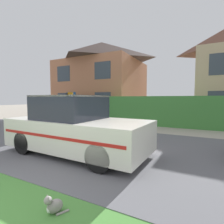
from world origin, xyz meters
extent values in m
cube|color=#5B5B60|center=(0.00, 3.93, 0.01)|extent=(28.00, 5.68, 0.01)
cube|color=#3D7F38|center=(-0.32, 9.07, 0.85)|extent=(13.05, 0.69, 1.69)
cylinder|color=black|center=(0.91, 2.07, 0.32)|extent=(0.63, 0.22, 0.62)
cylinder|color=black|center=(0.95, 3.62, 0.32)|extent=(0.63, 0.22, 0.62)
cylinder|color=black|center=(-1.60, 2.14, 0.32)|extent=(0.63, 0.22, 0.62)
cylinder|color=black|center=(-1.56, 3.69, 0.32)|extent=(0.63, 0.22, 0.62)
cube|color=silver|center=(-0.32, 2.88, 0.58)|extent=(4.10, 1.86, 0.79)
cube|color=#232833|center=(-0.54, 2.89, 1.31)|extent=(1.68, 1.62, 0.66)
cube|color=silver|center=(-0.54, 2.89, 1.62)|extent=(1.68, 1.62, 0.04)
cube|color=red|center=(-0.35, 2.00, 0.64)|extent=(3.85, 0.12, 0.07)
cube|color=red|center=(-0.30, 3.76, 0.64)|extent=(3.85, 0.12, 0.07)
cylinder|color=orange|center=(-0.54, 2.89, 1.68)|extent=(0.15, 0.15, 0.09)
ellipsoid|color=gray|center=(1.06, 0.69, 0.09)|extent=(0.23, 0.26, 0.19)
ellipsoid|color=white|center=(1.03, 0.62, 0.08)|extent=(0.10, 0.09, 0.10)
sphere|color=gray|center=(1.02, 0.61, 0.21)|extent=(0.11, 0.11, 0.11)
cone|color=gray|center=(0.99, 0.62, 0.25)|extent=(0.04, 0.04, 0.04)
cone|color=gray|center=(1.05, 0.59, 0.25)|extent=(0.04, 0.04, 0.04)
cylinder|color=gray|center=(1.17, 0.72, 0.02)|extent=(0.10, 0.17, 0.03)
cube|color=#A86B4C|center=(-5.96, 13.68, 2.49)|extent=(7.05, 6.28, 4.97)
pyramid|color=#473833|center=(-5.96, 13.68, 5.94)|extent=(7.40, 6.60, 1.93)
cube|color=navy|center=(-7.10, 10.52, 1.05)|extent=(1.00, 0.02, 2.10)
cube|color=#333D47|center=(-7.90, 10.52, 1.39)|extent=(1.40, 0.02, 1.30)
cube|color=#333D47|center=(-4.02, 10.52, 1.39)|extent=(1.40, 0.02, 1.30)
cube|color=#333D47|center=(-7.90, 10.52, 3.68)|extent=(1.40, 0.02, 1.30)
cube|color=#333D47|center=(-4.02, 10.52, 3.68)|extent=(1.40, 0.02, 1.30)
cube|color=#333D47|center=(3.73, 11.47, 1.37)|extent=(1.40, 0.02, 1.30)
cube|color=#333D47|center=(3.73, 11.47, 3.63)|extent=(1.40, 0.02, 1.30)
cube|color=#23662D|center=(-3.58, 8.25, 0.52)|extent=(0.72, 0.73, 1.04)
cube|color=#184720|center=(-3.58, 8.25, 1.09)|extent=(0.76, 0.77, 0.10)
camera|label=1|loc=(2.80, -0.96, 1.55)|focal=28.00mm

